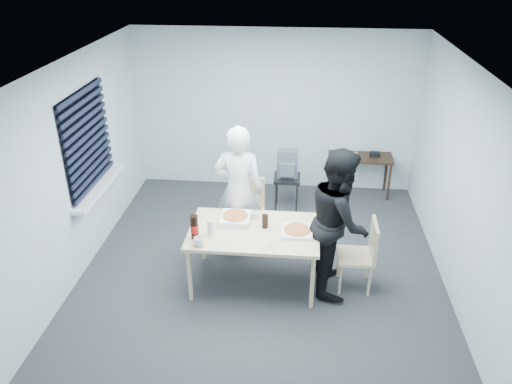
# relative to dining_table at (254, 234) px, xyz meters

# --- Properties ---
(room) EXTENTS (5.00, 5.00, 5.00)m
(room) POSITION_rel_dining_table_xyz_m (-2.12, 0.63, 0.76)
(room) COLOR #28282D
(room) RESTS_ON ground
(dining_table) EXTENTS (1.52, 0.96, 0.74)m
(dining_table) POSITION_rel_dining_table_xyz_m (0.00, 0.00, 0.00)
(dining_table) COLOR beige
(dining_table) RESTS_ON ground
(chair_far) EXTENTS (0.42, 0.42, 0.89)m
(chair_far) POSITION_rel_dining_table_xyz_m (-0.17, 0.99, -0.17)
(chair_far) COLOR beige
(chair_far) RESTS_ON ground
(chair_right) EXTENTS (0.42, 0.42, 0.89)m
(chair_right) POSITION_rel_dining_table_xyz_m (1.29, 0.02, -0.17)
(chair_right) COLOR beige
(chair_right) RESTS_ON ground
(person_white) EXTENTS (0.65, 0.42, 1.77)m
(person_white) POSITION_rel_dining_table_xyz_m (-0.27, 0.69, 0.21)
(person_white) COLOR white
(person_white) RESTS_ON ground
(person_black) EXTENTS (0.47, 0.86, 1.77)m
(person_black) POSITION_rel_dining_table_xyz_m (0.98, 0.05, 0.21)
(person_black) COLOR black
(person_black) RESTS_ON ground
(side_table) EXTENTS (1.01, 0.45, 0.67)m
(side_table) POSITION_rel_dining_table_xyz_m (1.47, 2.51, -0.08)
(side_table) COLOR #361F15
(side_table) RESTS_ON ground
(stool) EXTENTS (0.40, 0.40, 0.55)m
(stool) POSITION_rel_dining_table_xyz_m (0.32, 1.88, -0.24)
(stool) COLOR black
(stool) RESTS_ON ground
(backpack) EXTENTS (0.31, 0.23, 0.43)m
(backpack) POSITION_rel_dining_table_xyz_m (0.32, 1.87, 0.08)
(backpack) COLOR slate
(backpack) RESTS_ON stool
(pizza_box_a) EXTENTS (0.35, 0.35, 0.09)m
(pizza_box_a) POSITION_rel_dining_table_xyz_m (-0.24, 0.18, 0.10)
(pizza_box_a) COLOR white
(pizza_box_a) RESTS_ON dining_table
(pizza_box_b) EXTENTS (0.35, 0.35, 0.05)m
(pizza_box_b) POSITION_rel_dining_table_xyz_m (0.50, -0.01, 0.08)
(pizza_box_b) COLOR white
(pizza_box_b) RESTS_ON dining_table
(mug_a) EXTENTS (0.17, 0.17, 0.10)m
(mug_a) POSITION_rel_dining_table_xyz_m (-0.57, -0.38, 0.11)
(mug_a) COLOR white
(mug_a) RESTS_ON dining_table
(mug_b) EXTENTS (0.10, 0.10, 0.09)m
(mug_b) POSITION_rel_dining_table_xyz_m (-0.01, 0.27, 0.11)
(mug_b) COLOR white
(mug_b) RESTS_ON dining_table
(cola_glass) EXTENTS (0.09, 0.09, 0.16)m
(cola_glass) POSITION_rel_dining_table_xyz_m (0.12, 0.07, 0.14)
(cola_glass) COLOR black
(cola_glass) RESTS_ON dining_table
(soda_bottle) EXTENTS (0.09, 0.09, 0.29)m
(soda_bottle) POSITION_rel_dining_table_xyz_m (-0.65, -0.24, 0.20)
(soda_bottle) COLOR black
(soda_bottle) RESTS_ON dining_table
(plastic_cups) EXTENTS (0.09, 0.09, 0.19)m
(plastic_cups) POSITION_rel_dining_table_xyz_m (-0.48, -0.15, 0.15)
(plastic_cups) COLOR silver
(plastic_cups) RESTS_ON dining_table
(rubber_band) EXTENTS (0.06, 0.06, 0.00)m
(rubber_band) POSITION_rel_dining_table_xyz_m (0.23, -0.33, 0.06)
(rubber_band) COLOR red
(rubber_band) RESTS_ON dining_table
(papers) EXTENTS (0.23, 0.30, 0.00)m
(papers) POSITION_rel_dining_table_xyz_m (1.32, 2.51, -0.00)
(papers) COLOR white
(papers) RESTS_ON side_table
(black_box) EXTENTS (0.19, 0.16, 0.07)m
(black_box) POSITION_rel_dining_table_xyz_m (1.69, 2.53, 0.03)
(black_box) COLOR black
(black_box) RESTS_ON side_table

